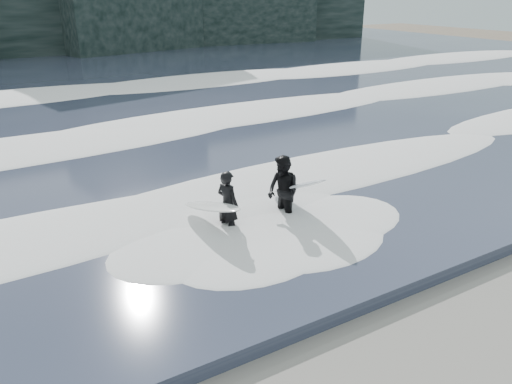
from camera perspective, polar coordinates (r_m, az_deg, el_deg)
sea at (r=32.12m, az=-22.11°, el=11.34°), size 90.00×52.00×0.30m
foam_near at (r=13.28m, az=-7.08°, el=0.12°), size 60.00×3.20×0.20m
foam_mid at (r=19.59m, az=-15.55°, el=6.83°), size 60.00×4.00×0.24m
foam_far at (r=28.18m, az=-20.76°, el=10.82°), size 60.00×4.80×0.30m
surfer_left at (r=11.31m, az=-3.81°, el=-1.50°), size 1.10×2.26×1.62m
surfer_right at (r=11.88m, az=3.35°, el=0.10°), size 1.12×2.15×1.76m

